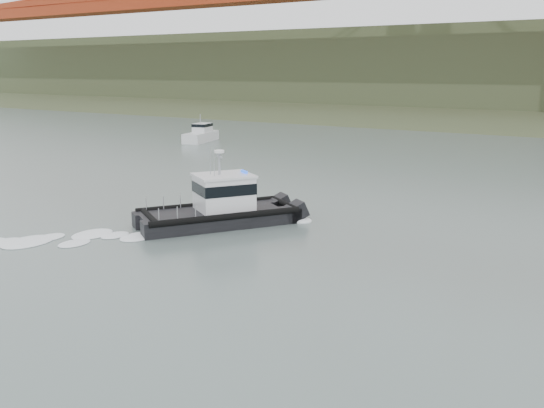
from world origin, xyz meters
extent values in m
plane|color=slate|center=(0.00, 0.00, 0.00)|extent=(400.00, 400.00, 0.00)
cube|color=#334125|center=(0.00, 92.00, 0.00)|extent=(500.00, 44.72, 16.25)
cube|color=black|center=(-4.75, 9.76, 0.37)|extent=(6.31, 8.77, 1.06)
cube|color=black|center=(-2.75, 8.45, 0.37)|extent=(6.31, 8.77, 1.06)
cube|color=black|center=(-3.99, 8.74, 0.80)|extent=(7.58, 8.98, 0.22)
cube|color=silver|center=(-3.50, 9.48, 1.92)|extent=(3.97, 4.12, 2.04)
cube|color=black|center=(-3.50, 9.48, 2.29)|extent=(4.04, 4.20, 0.66)
cube|color=silver|center=(-3.50, 9.48, 3.01)|extent=(4.22, 4.37, 0.14)
cylinder|color=#95979D|center=(-3.65, 9.26, 3.74)|extent=(0.14, 0.14, 1.59)
cylinder|color=white|center=(-3.65, 9.26, 4.49)|extent=(0.62, 0.62, 0.16)
cube|color=silver|center=(-32.15, 42.26, 0.56)|extent=(3.82, 7.07, 1.35)
cube|color=silver|center=(-32.29, 42.80, 1.68)|extent=(2.40, 3.05, 1.35)
cube|color=black|center=(-32.29, 42.80, 2.13)|extent=(2.47, 3.12, 0.39)
cylinder|color=#95979D|center=(-32.15, 42.26, 2.91)|extent=(0.09, 0.09, 1.35)
camera|label=1|loc=(18.44, -19.28, 9.31)|focal=40.00mm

